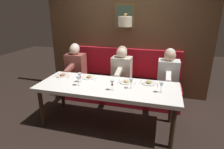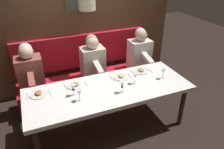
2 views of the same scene
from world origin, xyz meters
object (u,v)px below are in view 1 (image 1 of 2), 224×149
(wine_glass_3, at_px, (112,83))
(diner_nearest, at_px, (168,70))
(diner_near, at_px, (122,66))
(wine_glass_2, at_px, (78,79))
(wine_glass_0, at_px, (131,82))
(dining_table, at_px, (107,89))
(diner_middle, at_px, (75,63))
(wine_glass_1, at_px, (80,76))
(wine_glass_4, at_px, (161,85))

(wine_glass_3, bearing_deg, diner_nearest, -39.23)
(diner_near, height_order, wine_glass_2, diner_near)
(wine_glass_0, distance_m, wine_glass_3, 0.30)
(diner_near, xyz_separation_m, wine_glass_3, (-1.04, -0.08, 0.04))
(dining_table, height_order, wine_glass_3, wine_glass_3)
(diner_middle, relative_size, wine_glass_2, 4.82)
(diner_near, distance_m, wine_glass_0, 0.97)
(wine_glass_1, bearing_deg, diner_near, -32.57)
(diner_nearest, xyz_separation_m, diner_middle, (0.00, 1.98, 0.00))
(diner_nearest, xyz_separation_m, wine_glass_0, (-0.90, 0.58, 0.04))
(wine_glass_3, bearing_deg, wine_glass_1, 73.73)
(wine_glass_4, bearing_deg, diner_middle, 63.38)
(diner_middle, relative_size, wine_glass_4, 4.82)
(diner_middle, relative_size, wine_glass_1, 4.82)
(diner_nearest, xyz_separation_m, wine_glass_1, (-0.86, 1.48, 0.04))
(diner_nearest, height_order, wine_glass_0, diner_nearest)
(dining_table, height_order, diner_near, diner_near)
(wine_glass_3, xyz_separation_m, wine_glass_4, (0.11, -0.74, 0.00))
(dining_table, xyz_separation_m, wine_glass_4, (-0.05, -0.86, 0.18))
(dining_table, height_order, diner_middle, diner_middle)
(diner_nearest, height_order, diner_middle, same)
(wine_glass_3, bearing_deg, diner_near, 4.44)
(wine_glass_0, bearing_deg, diner_near, 21.24)
(diner_near, xyz_separation_m, wine_glass_0, (-0.90, -0.35, 0.04))
(wine_glass_2, bearing_deg, wine_glass_3, -93.36)
(diner_nearest, distance_m, wine_glass_0, 1.08)
(diner_near, distance_m, wine_glass_1, 1.02)
(diner_nearest, bearing_deg, diner_middle, 90.00)
(diner_middle, distance_m, wine_glass_0, 1.66)
(diner_middle, height_order, wine_glass_4, diner_middle)
(wine_glass_4, bearing_deg, wine_glass_3, 98.54)
(wine_glass_2, height_order, wine_glass_4, same)
(diner_near, xyz_separation_m, wine_glass_4, (-0.93, -0.82, 0.04))
(wine_glass_2, height_order, wine_glass_3, same)
(wine_glass_1, distance_m, wine_glass_3, 0.66)
(wine_glass_1, bearing_deg, diner_nearest, -59.88)
(wine_glass_0, xyz_separation_m, wine_glass_4, (-0.03, -0.47, 0.00))
(wine_glass_2, distance_m, wine_glass_3, 0.59)
(dining_table, bearing_deg, diner_near, -2.98)
(dining_table, distance_m, wine_glass_3, 0.27)
(wine_glass_0, bearing_deg, diner_nearest, -32.81)
(wine_glass_0, distance_m, wine_glass_4, 0.47)
(wine_glass_1, height_order, wine_glass_2, same)
(wine_glass_1, relative_size, wine_glass_4, 1.00)
(dining_table, bearing_deg, diner_middle, 48.57)
(diner_nearest, distance_m, diner_middle, 1.98)
(wine_glass_1, relative_size, wine_glass_3, 1.00)
(wine_glass_0, relative_size, wine_glass_2, 1.00)
(diner_nearest, bearing_deg, wine_glass_0, 147.19)
(diner_nearest, relative_size, wine_glass_1, 4.82)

